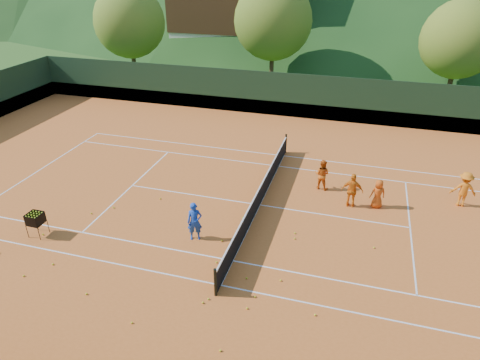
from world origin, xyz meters
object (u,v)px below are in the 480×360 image
(student_a, at_px, (322,174))
(chalet_mid, at_px, (397,8))
(tennis_net, at_px, (260,195))
(coach, at_px, (195,222))
(ball_hopper, at_px, (35,219))
(student_d, at_px, (464,189))
(student_c, at_px, (378,194))
(student_b, at_px, (352,191))
(chalet_left, at_px, (238,1))

(student_a, height_order, chalet_mid, chalet_mid)
(student_a, relative_size, tennis_net, 0.12)
(coach, height_order, ball_hopper, coach)
(student_d, xyz_separation_m, chalet_mid, (-2.63, 31.48, 4.15))
(student_c, bearing_deg, coach, 16.36)
(student_b, bearing_deg, coach, 39.19)
(student_c, height_order, tennis_net, student_c)
(chalet_left, bearing_deg, student_a, -65.78)
(tennis_net, distance_m, ball_hopper, 9.26)
(coach, relative_size, student_d, 0.98)
(student_a, bearing_deg, chalet_mid, -84.18)
(coach, height_order, student_c, coach)
(student_d, xyz_separation_m, ball_hopper, (-16.58, -7.26, -0.07))
(student_a, distance_m, student_b, 1.96)
(coach, distance_m, student_d, 11.91)
(student_b, xyz_separation_m, ball_hopper, (-11.86, -5.79, -0.05))
(tennis_net, relative_size, ball_hopper, 12.07)
(student_c, xyz_separation_m, tennis_net, (-5.01, -1.30, -0.17))
(coach, xyz_separation_m, student_d, (10.45, 5.72, 0.02))
(student_c, bearing_deg, ball_hopper, 8.00)
(coach, relative_size, chalet_mid, 0.13)
(student_b, relative_size, student_d, 0.98)
(student_b, distance_m, chalet_left, 32.49)
(student_d, bearing_deg, ball_hopper, 23.14)
(student_b, distance_m, tennis_net, 4.06)
(ball_hopper, xyz_separation_m, chalet_left, (-2.05, 34.74, 4.88))
(ball_hopper, xyz_separation_m, chalet_mid, (13.95, 38.74, 4.22))
(student_a, xyz_separation_m, student_b, (1.47, -1.30, 0.06))
(student_d, xyz_separation_m, chalet_left, (-18.63, 27.48, 4.81))
(student_a, bearing_deg, tennis_net, 56.06)
(student_a, height_order, student_b, student_b)
(coach, distance_m, student_a, 6.99)
(chalet_left, bearing_deg, tennis_net, -71.57)
(coach, distance_m, ball_hopper, 6.32)
(coach, relative_size, chalet_left, 0.12)
(student_a, bearing_deg, student_d, -166.09)
(student_c, bearing_deg, student_d, -178.36)
(student_a, xyz_separation_m, tennis_net, (-2.44, -2.34, -0.24))
(ball_hopper, distance_m, chalet_left, 35.14)
(student_a, relative_size, student_c, 1.11)
(student_d, bearing_deg, student_c, 18.11)
(coach, bearing_deg, chalet_mid, 56.29)
(student_b, xyz_separation_m, student_c, (1.10, 0.26, -0.13))
(student_c, bearing_deg, chalet_mid, -108.73)
(student_d, relative_size, tennis_net, 0.14)
(student_c, xyz_separation_m, ball_hopper, (-12.96, -6.04, 0.08))
(student_d, bearing_deg, chalet_left, -56.39)
(ball_hopper, distance_m, chalet_mid, 41.39)
(coach, bearing_deg, student_c, 11.52)
(coach, distance_m, student_c, 8.18)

